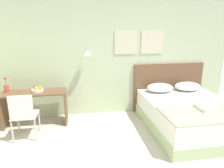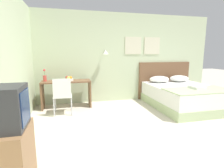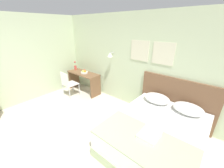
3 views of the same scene
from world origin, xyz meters
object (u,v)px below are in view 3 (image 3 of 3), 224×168
Objects in this scene: pillow_right at (188,109)px; flower_vase at (75,67)px; headboard at (175,101)px; pillow_left at (157,98)px; fruit_bowl at (84,72)px; bed at (156,135)px; desk_chair at (68,83)px; throw_blanket at (142,140)px; desk at (84,78)px; folded_towel_near_foot at (149,135)px.

pillow_right is 4.02m from flower_vase.
headboard is 5.55× the size of flower_vase.
pillow_left is at bearing 180.00° from pillow_right.
headboard is 2.89× the size of pillow_right.
pillow_left is at bearing 0.60° from fruit_bowl.
pillow_right is (0.35, 0.74, 0.39)m from bed.
fruit_bowl is (0.15, 0.61, 0.26)m from desk_chair.
throw_blanket is at bearing -23.09° from fruit_bowl.
desk_chair reaches higher than bed.
desk_chair reaches higher than throw_blanket.
desk is 0.63m from flower_vase.
folded_towel_near_foot reaches higher than throw_blanket.
pillow_left reaches higher than folded_towel_near_foot.
desk is 0.27m from fruit_bowl.
desk reaches higher than bed.
desk is at bearing -179.54° from pillow_left.
throw_blanket is (0.00, -0.59, 0.31)m from bed.
fruit_bowl is at bearing -179.52° from pillow_right.
fruit_bowl is (-2.71, -0.03, 0.11)m from pillow_left.
flower_vase is at bearing 159.46° from throw_blanket.
desk is at bearing -6.94° from flower_vase.
desk is (-3.13, 1.31, -0.07)m from throw_blanket.
flower_vase is (-0.55, 0.07, 0.32)m from desk.
flower_vase is (-4.02, 0.04, 0.16)m from pillow_right.
flower_vase is (-3.67, -0.26, 0.25)m from headboard.
bed is at bearing -12.94° from desk.
desk_chair is 2.79× the size of flower_vase.
throw_blanket is at bearing -104.63° from pillow_right.
headboard is at bearing 6.02° from desk.
headboard is 3.69m from flower_vase.
folded_towel_near_foot is 1.09× the size of flower_vase.
flower_vase reaches higher than pillow_left.
throw_blanket is (0.35, -1.33, -0.09)m from pillow_left.
pillow_right is 1.38m from throw_blanket.
fruit_bowl is 0.62m from flower_vase.
pillow_left is 1.25m from folded_towel_near_foot.
desk_chair reaches higher than desk.
bed is at bearing -13.11° from fruit_bowl.
bed is at bearing -64.85° from pillow_left.
throw_blanket is 3.33m from fruit_bowl.
pillow_left reaches higher than bed.
pillow_right is 3.62m from desk_chair.
desk is 5.35× the size of fruit_bowl.
bed is 1.58× the size of desk.
desk_chair is at bearing 178.20° from bed.
throw_blanket is at bearing -90.00° from headboard.
headboard is at bearing 4.11° from flower_vase.
headboard is 0.47m from pillow_left.
pillow_right is 2.55× the size of fruit_bowl.
desk is (-3.47, -0.02, -0.16)m from pillow_right.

